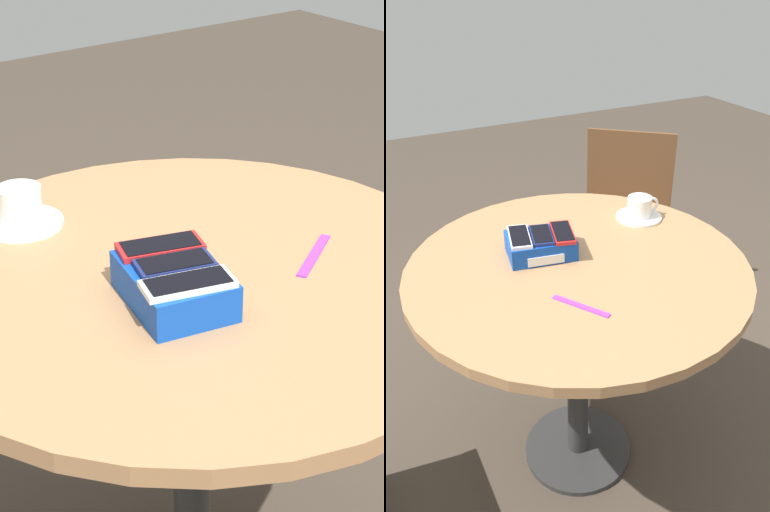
# 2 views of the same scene
# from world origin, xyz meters

# --- Properties ---
(ground_plane) EXTENTS (8.00, 8.00, 0.00)m
(ground_plane) POSITION_xyz_m (0.00, 0.00, 0.00)
(ground_plane) COLOR #42382D
(round_table) EXTENTS (0.95, 0.95, 0.79)m
(round_table) POSITION_xyz_m (0.00, 0.00, 0.67)
(round_table) COLOR #2D2D2D
(round_table) RESTS_ON ground_plane
(phone_box) EXTENTS (0.21, 0.17, 0.06)m
(phone_box) POSITION_xyz_m (-0.07, 0.09, 0.82)
(phone_box) COLOR #0F42AD
(phone_box) RESTS_ON round_table
(phone_white) EXTENTS (0.09, 0.14, 0.01)m
(phone_white) POSITION_xyz_m (-0.13, 0.10, 0.85)
(phone_white) COLOR silver
(phone_white) RESTS_ON phone_box
(phone_navy) EXTENTS (0.09, 0.13, 0.01)m
(phone_navy) POSITION_xyz_m (-0.07, 0.08, 0.85)
(phone_navy) COLOR navy
(phone_navy) RESTS_ON phone_box
(phone_red) EXTENTS (0.09, 0.14, 0.01)m
(phone_red) POSITION_xyz_m (-0.01, 0.07, 0.85)
(phone_red) COLOR red
(phone_red) RESTS_ON phone_box
(saucer) EXTENTS (0.15, 0.15, 0.01)m
(saucer) POSITION_xyz_m (0.30, 0.15, 0.79)
(saucer) COLOR white
(saucer) RESTS_ON round_table
(coffee_cup) EXTENTS (0.11, 0.08, 0.06)m
(coffee_cup) POSITION_xyz_m (0.31, 0.15, 0.83)
(coffee_cup) COLOR white
(coffee_cup) RESTS_ON saucer
(lanyard_strap) EXTENTS (0.09, 0.14, 0.00)m
(lanyard_strap) POSITION_xyz_m (-0.09, -0.19, 0.79)
(lanyard_strap) COLOR purple
(lanyard_strap) RESTS_ON round_table
(chair_near_window) EXTENTS (0.61, 0.61, 0.84)m
(chair_near_window) POSITION_xyz_m (0.61, 0.70, 0.45)
(chair_near_window) COLOR brown
(chair_near_window) RESTS_ON ground_plane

